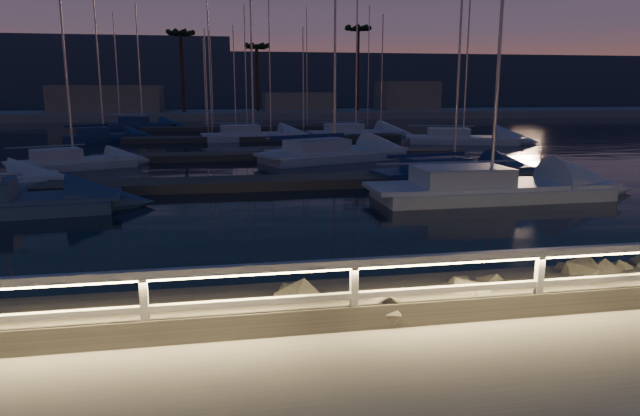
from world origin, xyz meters
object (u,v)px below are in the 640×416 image
at_px(sailboat_i, 102,136).
at_px(sailboat_j, 251,135).
at_px(guard_rail, 476,270).
at_px(sailboat_l, 460,138).
at_px(sailboat_k, 353,132).
at_px(sailboat_c, 331,151).
at_px(sailboat_d, 484,187).
at_px(sailboat_m, 141,124).
at_px(sailboat_a, 70,161).
at_px(sailboat_g, 331,153).
at_px(sailboat_h, 450,171).

relative_size(sailboat_i, sailboat_j, 0.78).
distance_m(guard_rail, sailboat_l, 36.03).
bearing_deg(sailboat_i, sailboat_k, -22.72).
xyz_separation_m(guard_rail, sailboat_l, (14.39, 33.02, -0.95)).
bearing_deg(sailboat_j, sailboat_c, -79.10).
distance_m(sailboat_d, sailboat_m, 46.14).
height_order(sailboat_a, sailboat_g, sailboat_g).
bearing_deg(sailboat_d, sailboat_m, 111.46).
xyz_separation_m(sailboat_g, sailboat_h, (4.05, -7.60, -0.07)).
height_order(sailboat_c, sailboat_g, sailboat_g).
distance_m(sailboat_c, sailboat_g, 1.56).
distance_m(sailboat_c, sailboat_i, 21.27).
bearing_deg(sailboat_k, sailboat_g, -116.07).
relative_size(guard_rail, sailboat_g, 2.83).
bearing_deg(sailboat_l, sailboat_h, -96.98).
height_order(sailboat_a, sailboat_c, sailboat_c).
distance_m(guard_rail, sailboat_h, 17.97).
xyz_separation_m(sailboat_c, sailboat_i, (-15.74, 14.30, -0.03)).
distance_m(sailboat_g, sailboat_h, 8.61).
xyz_separation_m(sailboat_c, sailboat_g, (-0.34, -1.52, 0.03)).
height_order(sailboat_g, sailboat_m, sailboat_g).
relative_size(sailboat_d, sailboat_j, 1.14).
distance_m(guard_rail, sailboat_g, 24.41).
xyz_separation_m(guard_rail, sailboat_d, (6.08, 12.00, -0.92)).
relative_size(sailboat_g, sailboat_i, 1.42).
xyz_separation_m(sailboat_a, sailboat_c, (14.27, 2.41, 0.03)).
bearing_deg(sailboat_m, sailboat_g, -50.89).
bearing_deg(sailboat_j, sailboat_d, -81.69).
bearing_deg(sailboat_h, sailboat_d, -107.72).
xyz_separation_m(sailboat_g, sailboat_k, (5.12, 15.69, -0.03)).
bearing_deg(sailboat_a, sailboat_m, 65.53).
height_order(sailboat_g, sailboat_k, sailboat_g).
bearing_deg(sailboat_j, guard_rail, -95.26).
relative_size(sailboat_h, sailboat_k, 0.92).
height_order(sailboat_a, sailboat_i, sailboat_a).
xyz_separation_m(sailboat_k, sailboat_l, (6.65, -6.93, -0.01)).
xyz_separation_m(sailboat_a, sailboat_m, (-0.20, 31.29, 0.04)).
relative_size(sailboat_h, sailboat_j, 0.92).
bearing_deg(guard_rail, sailboat_h, 68.21).
bearing_deg(sailboat_l, sailboat_j, 179.15).
relative_size(sailboat_j, sailboat_l, 0.96).
distance_m(sailboat_h, sailboat_m, 42.12).
relative_size(sailboat_c, sailboat_d, 0.89).
xyz_separation_m(sailboat_c, sailboat_j, (-4.05, 12.62, 0.02)).
distance_m(sailboat_j, sailboat_m, 19.31).
bearing_deg(sailboat_d, sailboat_i, 122.94).
bearing_deg(sailboat_h, sailboat_j, 99.01).
relative_size(sailboat_a, sailboat_d, 0.69).
bearing_deg(sailboat_h, sailboat_k, 76.75).
height_order(sailboat_c, sailboat_l, sailboat_l).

